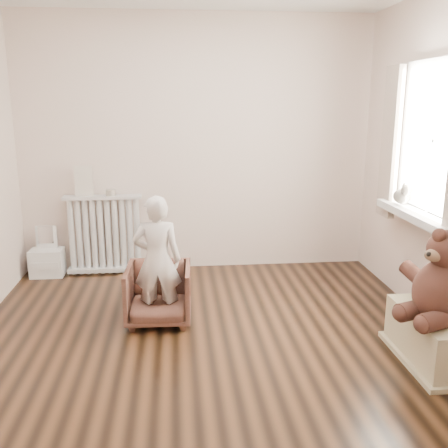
{
  "coord_description": "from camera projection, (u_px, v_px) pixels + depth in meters",
  "views": [
    {
      "loc": [
        -0.22,
        -3.36,
        1.75
      ],
      "look_at": [
        0.15,
        0.45,
        0.8
      ],
      "focal_mm": 40.0,
      "sensor_mm": 36.0,
      "label": 1
    }
  ],
  "objects": [
    {
      "name": "floor",
      "position": [
        210.0,
        344.0,
        3.68
      ],
      "size": [
        3.6,
        3.6,
        0.01
      ],
      "primitive_type": "cube",
      "color": "black",
      "rests_on": "ground"
    },
    {
      "name": "back_wall",
      "position": [
        197.0,
        146.0,
        5.11
      ],
      "size": [
        3.6,
        0.02,
        2.6
      ],
      "primitive_type": "cube",
      "color": "#EEE4CE",
      "rests_on": "ground"
    },
    {
      "name": "front_wall",
      "position": [
        245.0,
        241.0,
        1.63
      ],
      "size": [
        3.6,
        0.02,
        2.6
      ],
      "primitive_type": "cube",
      "color": "#EEE4CE",
      "rests_on": "ground"
    },
    {
      "name": "window",
      "position": [
        436.0,
        141.0,
        3.79
      ],
      "size": [
        0.03,
        0.9,
        1.1
      ],
      "primitive_type": "cube",
      "color": "white",
      "rests_on": "right_wall"
    },
    {
      "name": "window_sill",
      "position": [
        418.0,
        215.0,
        3.92
      ],
      "size": [
        0.22,
        1.1,
        0.06
      ],
      "primitive_type": "cube",
      "color": "silver",
      "rests_on": "right_wall"
    },
    {
      "name": "curtain_right",
      "position": [
        390.0,
        143.0,
        4.35
      ],
      "size": [
        0.06,
        0.26,
        1.3
      ],
      "primitive_type": "cube",
      "color": "beige",
      "rests_on": "right_wall"
    },
    {
      "name": "radiator",
      "position": [
        105.0,
        237.0,
        5.12
      ],
      "size": [
        0.78,
        0.15,
        0.82
      ],
      "primitive_type": "cube",
      "color": "silver",
      "rests_on": "floor"
    },
    {
      "name": "paper_doll",
      "position": [
        84.0,
        181.0,
        4.97
      ],
      "size": [
        0.18,
        0.02,
        0.3
      ],
      "primitive_type": "cube",
      "color": "beige",
      "rests_on": "radiator"
    },
    {
      "name": "tin_a",
      "position": [
        111.0,
        192.0,
        5.02
      ],
      "size": [
        0.1,
        0.1,
        0.06
      ],
      "primitive_type": "cylinder",
      "color": "#A59E8C",
      "rests_on": "radiator"
    },
    {
      "name": "toy_vanity",
      "position": [
        46.0,
        250.0,
        5.07
      ],
      "size": [
        0.33,
        0.23,
        0.51
      ],
      "primitive_type": "cube",
      "color": "silver",
      "rests_on": "floor"
    },
    {
      "name": "armchair",
      "position": [
        159.0,
        294.0,
        4.01
      ],
      "size": [
        0.53,
        0.54,
        0.48
      ],
      "primitive_type": "imported",
      "rotation": [
        0.0,
        0.0,
        -0.04
      ],
      "color": "brown",
      "rests_on": "floor"
    },
    {
      "name": "child",
      "position": [
        157.0,
        260.0,
        3.89
      ],
      "size": [
        0.39,
        0.26,
        1.03
      ],
      "primitive_type": "imported",
      "rotation": [
        0.0,
        0.0,
        3.1
      ],
      "color": "silver",
      "rests_on": "armchair"
    },
    {
      "name": "toy_bench",
      "position": [
        435.0,
        334.0,
        3.4
      ],
      "size": [
        0.39,
        0.74,
        0.35
      ],
      "primitive_type": "cube",
      "color": "#C0B68C",
      "rests_on": "floor"
    },
    {
      "name": "teddy_bear",
      "position": [
        444.0,
        273.0,
        3.2
      ],
      "size": [
        0.61,
        0.54,
        0.62
      ],
      "primitive_type": null,
      "rotation": [
        0.0,
        0.0,
        0.35
      ],
      "color": "#361B14",
      "rests_on": "toy_bench"
    },
    {
      "name": "plush_cat",
      "position": [
        402.0,
        193.0,
        4.16
      ],
      "size": [
        0.14,
        0.23,
        0.19
      ],
      "primitive_type": null,
      "rotation": [
        0.0,
        0.0,
        0.02
      ],
      "color": "gray",
      "rests_on": "window_sill"
    }
  ]
}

